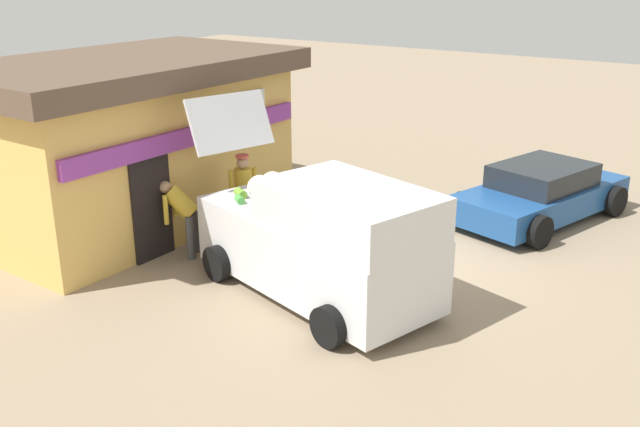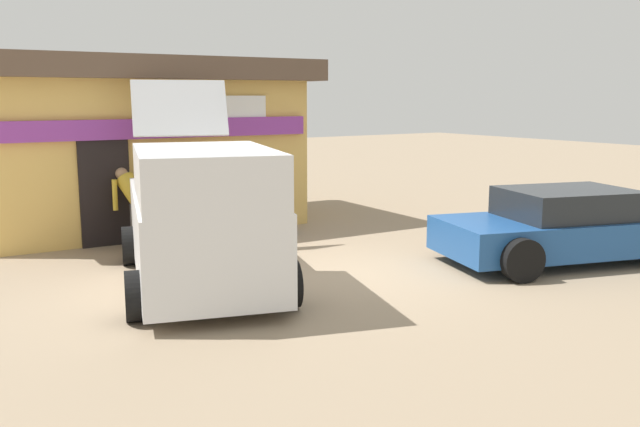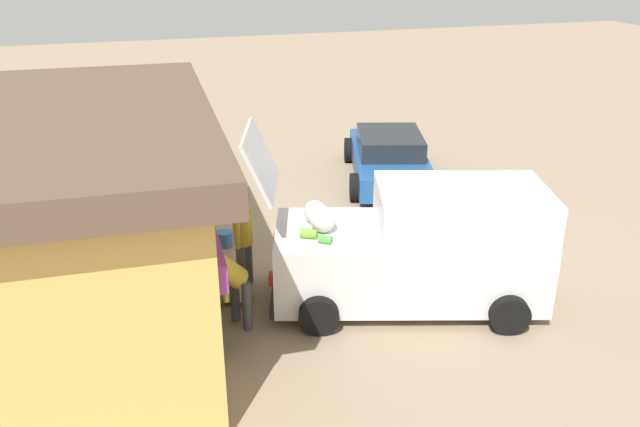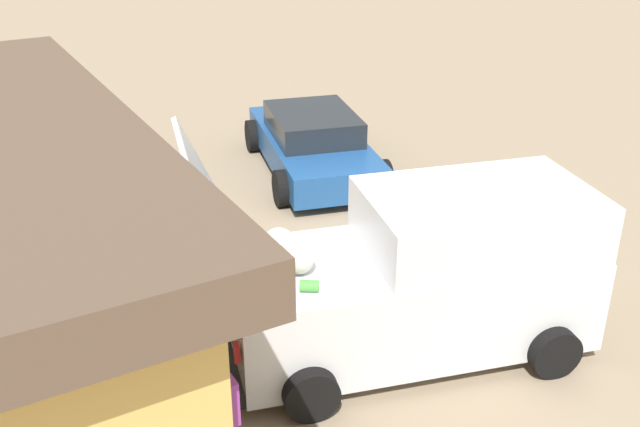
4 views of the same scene
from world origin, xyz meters
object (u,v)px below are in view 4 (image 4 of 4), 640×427
Objects in this scene: customer_bending at (178,365)px; paint_bucket at (128,286)px; delivery_van at (423,276)px; parked_sedan at (313,143)px; vendor_standing at (174,288)px; unloaded_banana_pile at (168,371)px.

paint_bucket is at bearing -7.24° from customer_bending.
delivery_van is 1.12× the size of parked_sedan.
delivery_van is at bearing -115.94° from vendor_standing.
vendor_standing reaches higher than paint_bucket.
delivery_van is at bearing -106.80° from unloaded_banana_pile.
paint_bucket is at bearing -6.03° from unloaded_banana_pile.
delivery_van is at bearing 161.88° from parked_sedan.
delivery_van is 2.97m from vendor_standing.
unloaded_banana_pile is 2.16m from paint_bucket.
delivery_van is 5.99m from parked_sedan.
parked_sedan is 14.47× the size of paint_bucket.
vendor_standing is at bearing -37.19° from unloaded_banana_pile.
vendor_standing is 5.54× the size of paint_bucket.
parked_sedan is at bearing -41.63° from customer_bending.
parked_sedan is at bearing -45.97° from vendor_standing.
unloaded_banana_pile reaches higher than paint_bucket.
unloaded_banana_pile is (0.90, 2.97, -0.81)m from delivery_van.
delivery_van is 2.92× the size of vendor_standing.
parked_sedan is 7.51m from customer_bending.
customer_bending is 4.57× the size of paint_bucket.
parked_sedan is 6.81m from unloaded_banana_pile.
paint_bucket is at bearing 119.76° from parked_sedan.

